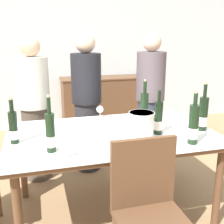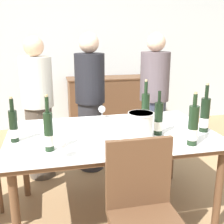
{
  "view_description": "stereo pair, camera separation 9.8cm",
  "coord_description": "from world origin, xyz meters",
  "px_view_note": "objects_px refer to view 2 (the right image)",
  "views": [
    {
      "loc": [
        -0.59,
        -2.13,
        1.53
      ],
      "look_at": [
        0.0,
        0.0,
        0.92
      ],
      "focal_mm": 45.0,
      "sensor_mm": 36.0,
      "label": 1
    },
    {
      "loc": [
        -0.49,
        -2.15,
        1.53
      ],
      "look_at": [
        0.0,
        0.0,
        0.92
      ],
      "focal_mm": 45.0,
      "sensor_mm": 36.0,
      "label": 2
    }
  ],
  "objects_px": {
    "wine_bottle_0": "(158,120)",
    "person_host": "(38,110)",
    "wine_bottle_3": "(145,111)",
    "wine_bottle_4": "(193,127)",
    "wine_glass_2": "(61,144)",
    "wine_glass_3": "(102,131)",
    "sideboard_cabinet": "(110,103)",
    "person_guest_right": "(154,102)",
    "ice_bucket": "(141,126)",
    "wine_glass_4": "(97,125)",
    "wine_bottle_5": "(14,126)",
    "wine_glass_0": "(186,125)",
    "wine_bottle_1": "(205,116)",
    "wine_bottle_2": "(49,132)",
    "dining_table": "(112,140)",
    "wine_glass_1": "(102,110)",
    "chair_near_front": "(144,206)",
    "person_guest_left": "(90,104)"
  },
  "relations": [
    {
      "from": "wine_glass_2",
      "to": "wine_glass_3",
      "type": "height_order",
      "value": "wine_glass_2"
    },
    {
      "from": "wine_bottle_0",
      "to": "person_host",
      "type": "bearing_deg",
      "value": 135.96
    },
    {
      "from": "sideboard_cabinet",
      "to": "person_host",
      "type": "xyz_separation_m",
      "value": [
        -1.11,
        -1.51,
        0.33
      ]
    },
    {
      "from": "wine_bottle_0",
      "to": "person_guest_left",
      "type": "height_order",
      "value": "person_guest_left"
    },
    {
      "from": "wine_glass_2",
      "to": "wine_bottle_1",
      "type": "bearing_deg",
      "value": 12.99
    },
    {
      "from": "sideboard_cabinet",
      "to": "wine_bottle_4",
      "type": "bearing_deg",
      "value": -89.53
    },
    {
      "from": "wine_bottle_3",
      "to": "wine_bottle_1",
      "type": "bearing_deg",
      "value": -27.43
    },
    {
      "from": "ice_bucket",
      "to": "wine_glass_4",
      "type": "xyz_separation_m",
      "value": [
        -0.31,
        0.16,
        -0.02
      ]
    },
    {
      "from": "wine_bottle_0",
      "to": "wine_bottle_2",
      "type": "xyz_separation_m",
      "value": [
        -0.87,
        -0.14,
        0.01
      ]
    },
    {
      "from": "wine_bottle_1",
      "to": "wine_bottle_2",
      "type": "relative_size",
      "value": 1.02
    },
    {
      "from": "wine_bottle_0",
      "to": "wine_glass_1",
      "type": "relative_size",
      "value": 2.9
    },
    {
      "from": "ice_bucket",
      "to": "wine_glass_0",
      "type": "bearing_deg",
      "value": -12.36
    },
    {
      "from": "dining_table",
      "to": "wine_bottle_5",
      "type": "relative_size",
      "value": 4.84
    },
    {
      "from": "sideboard_cabinet",
      "to": "person_guest_right",
      "type": "bearing_deg",
      "value": -82.96
    },
    {
      "from": "wine_bottle_2",
      "to": "chair_near_front",
      "type": "xyz_separation_m",
      "value": [
        0.53,
        -0.5,
        -0.34
      ]
    },
    {
      "from": "wine_glass_1",
      "to": "person_guest_right",
      "type": "height_order",
      "value": "person_guest_right"
    },
    {
      "from": "wine_glass_2",
      "to": "person_guest_right",
      "type": "distance_m",
      "value": 1.66
    },
    {
      "from": "person_guest_right",
      "to": "ice_bucket",
      "type": "bearing_deg",
      "value": -116.29
    },
    {
      "from": "dining_table",
      "to": "wine_bottle_5",
      "type": "bearing_deg",
      "value": -177.97
    },
    {
      "from": "ice_bucket",
      "to": "person_host",
      "type": "relative_size",
      "value": 0.14
    },
    {
      "from": "dining_table",
      "to": "ice_bucket",
      "type": "height_order",
      "value": "ice_bucket"
    },
    {
      "from": "wine_bottle_2",
      "to": "wine_glass_4",
      "type": "bearing_deg",
      "value": 30.4
    },
    {
      "from": "wine_bottle_4",
      "to": "wine_glass_3",
      "type": "relative_size",
      "value": 3.09
    },
    {
      "from": "dining_table",
      "to": "wine_glass_1",
      "type": "relative_size",
      "value": 13.63
    },
    {
      "from": "dining_table",
      "to": "wine_glass_2",
      "type": "height_order",
      "value": "wine_glass_2"
    },
    {
      "from": "person_guest_left",
      "to": "chair_near_front",
      "type": "bearing_deg",
      "value": -87.52
    },
    {
      "from": "wine_glass_0",
      "to": "person_guest_right",
      "type": "distance_m",
      "value": 1.11
    },
    {
      "from": "ice_bucket",
      "to": "wine_glass_2",
      "type": "relative_size",
      "value": 1.56
    },
    {
      "from": "wine_bottle_3",
      "to": "wine_glass_3",
      "type": "height_order",
      "value": "wine_bottle_3"
    },
    {
      "from": "sideboard_cabinet",
      "to": "wine_glass_2",
      "type": "relative_size",
      "value": 10.09
    },
    {
      "from": "sideboard_cabinet",
      "to": "wine_glass_3",
      "type": "xyz_separation_m",
      "value": [
        -0.61,
        -2.52,
        0.4
      ]
    },
    {
      "from": "wine_bottle_5",
      "to": "person_guest_left",
      "type": "distance_m",
      "value": 1.17
    },
    {
      "from": "wine_bottle_2",
      "to": "wine_bottle_3",
      "type": "height_order",
      "value": "wine_bottle_3"
    },
    {
      "from": "sideboard_cabinet",
      "to": "wine_bottle_5",
      "type": "height_order",
      "value": "wine_bottle_5"
    },
    {
      "from": "wine_bottle_1",
      "to": "chair_near_front",
      "type": "xyz_separation_m",
      "value": [
        -0.74,
        -0.62,
        -0.34
      ]
    },
    {
      "from": "chair_near_front",
      "to": "wine_bottle_0",
      "type": "bearing_deg",
      "value": 62.24
    },
    {
      "from": "wine_bottle_4",
      "to": "wine_glass_0",
      "type": "bearing_deg",
      "value": 87.07
    },
    {
      "from": "wine_bottle_4",
      "to": "wine_glass_0",
      "type": "height_order",
      "value": "wine_bottle_4"
    },
    {
      "from": "sideboard_cabinet",
      "to": "wine_glass_1",
      "type": "distance_m",
      "value": 1.99
    },
    {
      "from": "chair_near_front",
      "to": "dining_table",
      "type": "bearing_deg",
      "value": 91.67
    },
    {
      "from": "sideboard_cabinet",
      "to": "person_guest_right",
      "type": "xyz_separation_m",
      "value": [
        0.19,
        -1.51,
        0.35
      ]
    },
    {
      "from": "wine_bottle_0",
      "to": "wine_glass_2",
      "type": "height_order",
      "value": "wine_bottle_0"
    },
    {
      "from": "wine_bottle_2",
      "to": "wine_glass_2",
      "type": "bearing_deg",
      "value": -62.72
    },
    {
      "from": "wine_bottle_5",
      "to": "wine_glass_0",
      "type": "relative_size",
      "value": 2.18
    },
    {
      "from": "wine_glass_4",
      "to": "person_host",
      "type": "distance_m",
      "value": 0.99
    },
    {
      "from": "wine_bottle_5",
      "to": "person_guest_right",
      "type": "bearing_deg",
      "value": 30.24
    },
    {
      "from": "wine_bottle_4",
      "to": "wine_glass_4",
      "type": "relative_size",
      "value": 2.99
    },
    {
      "from": "ice_bucket",
      "to": "wine_bottle_3",
      "type": "distance_m",
      "value": 0.33
    },
    {
      "from": "wine_bottle_3",
      "to": "wine_bottle_4",
      "type": "height_order",
      "value": "wine_bottle_3"
    },
    {
      "from": "dining_table",
      "to": "wine_bottle_3",
      "type": "height_order",
      "value": "wine_bottle_3"
    }
  ]
}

